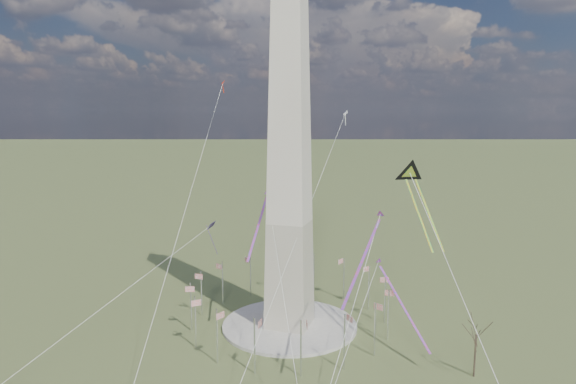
% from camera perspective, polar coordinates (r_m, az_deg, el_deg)
% --- Properties ---
extents(ground, '(2000.00, 2000.00, 0.00)m').
position_cam_1_polar(ground, '(142.26, 0.18, -14.72)').
color(ground, '#3E5329').
rests_on(ground, ground).
extents(plaza, '(36.00, 36.00, 0.80)m').
position_cam_1_polar(plaza, '(142.10, 0.18, -14.57)').
color(plaza, beige).
rests_on(plaza, ground).
extents(washington_monument, '(15.56, 15.56, 100.00)m').
position_cam_1_polar(washington_monument, '(130.45, 0.19, 4.93)').
color(washington_monument, '#B7A899').
rests_on(washington_monument, plaza).
extents(flagpole_ring, '(54.40, 54.40, 13.00)m').
position_cam_1_polar(flagpole_ring, '(139.48, 0.18, -11.98)').
color(flagpole_ring, silver).
rests_on(flagpole_ring, ground).
extents(tree_near, '(8.27, 8.27, 14.48)m').
position_cam_1_polar(tree_near, '(121.32, 20.21, -14.36)').
color(tree_near, '#4F3C30').
rests_on(tree_near, ground).
extents(kite_delta_black, '(13.44, 21.96, 18.11)m').
position_cam_1_polar(kite_delta_black, '(128.26, 13.53, 1.62)').
color(kite_delta_black, black).
rests_on(kite_delta_black, ground).
extents(kite_diamond_purple, '(2.40, 3.55, 10.51)m').
position_cam_1_polar(kite_diamond_purple, '(154.42, -8.49, -4.03)').
color(kite_diamond_purple, navy).
rests_on(kite_diamond_purple, ground).
extents(kite_streamer_left, '(5.42, 22.14, 15.31)m').
position_cam_1_polar(kite_streamer_left, '(108.27, 8.92, -5.84)').
color(kite_streamer_left, '#F52639').
rests_on(kite_streamer_left, ground).
extents(kite_streamer_mid, '(3.52, 21.07, 14.47)m').
position_cam_1_polar(kite_streamer_mid, '(134.66, -3.03, -2.66)').
color(kite_streamer_mid, '#F52639').
rests_on(kite_streamer_mid, ground).
extents(kite_streamer_right, '(15.52, 19.18, 16.03)m').
position_cam_1_polar(kite_streamer_right, '(130.86, 11.77, -10.67)').
color(kite_streamer_right, '#F52639').
rests_on(kite_streamer_right, ground).
extents(kite_small_red, '(1.61, 1.41, 4.19)m').
position_cam_1_polar(kite_small_red, '(175.26, -7.23, 11.84)').
color(kite_small_red, '#F4361C').
rests_on(kite_small_red, ground).
extents(kite_small_white, '(1.97, 1.71, 5.05)m').
position_cam_1_polar(kite_small_white, '(176.31, 6.41, 8.55)').
color(kite_small_white, white).
rests_on(kite_small_white, ground).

